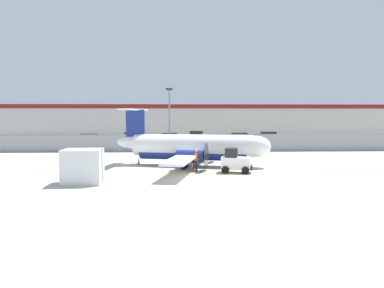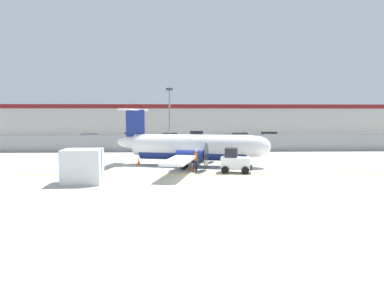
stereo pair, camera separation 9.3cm
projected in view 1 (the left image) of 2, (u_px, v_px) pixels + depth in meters
ground_plane at (196, 175)px, 25.10m from camera, size 140.00×140.00×0.01m
perimeter_fence at (189, 142)px, 40.94m from camera, size 98.00×0.10×2.10m
parking_lot_strip at (187, 143)px, 52.48m from camera, size 98.00×17.00×0.12m
background_building at (184, 121)px, 70.62m from camera, size 91.00×8.10×6.50m
commuter_airplane at (195, 147)px, 29.47m from camera, size 13.48×15.95×4.92m
baggage_tug at (235, 161)px, 25.97m from camera, size 2.53×1.85×1.88m
ground_crew_worker at (196, 159)px, 26.55m from camera, size 0.36×0.55×1.70m
cargo_container at (83, 166)px, 21.83m from camera, size 2.51×2.13×2.20m
traffic_cone_near_left at (192, 166)px, 27.06m from camera, size 0.36×0.36×0.64m
traffic_cone_near_right at (139, 161)px, 30.11m from camera, size 0.36×0.36×0.64m
parked_car_0 at (88, 139)px, 50.00m from camera, size 4.25×2.10×1.58m
parked_car_1 at (131, 137)px, 54.96m from camera, size 4.32×2.26×1.58m
parked_car_2 at (171, 138)px, 52.07m from camera, size 4.29×2.19×1.58m
parked_car_3 at (197, 136)px, 58.37m from camera, size 4.27×2.14×1.58m
parked_car_4 at (239, 138)px, 52.69m from camera, size 4.25×2.10×1.58m
parked_car_5 at (269, 136)px, 56.05m from camera, size 4.37×2.39×1.58m
apron_light_pole at (169, 116)px, 36.79m from camera, size 0.70×0.30×7.27m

